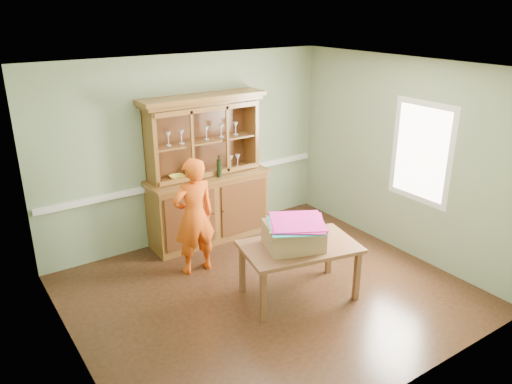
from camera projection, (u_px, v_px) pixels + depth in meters
floor at (268, 293)px, 6.13m from camera, size 4.50×4.50×0.00m
ceiling at (271, 69)px, 5.17m from camera, size 4.50×4.50×0.00m
wall_back at (189, 150)px, 7.20m from camera, size 4.50×0.00×4.50m
wall_left at (66, 240)px, 4.47m from camera, size 0.00×4.00×4.00m
wall_right at (403, 158)px, 6.83m from camera, size 0.00×4.00×4.00m
wall_front at (411, 261)px, 4.10m from camera, size 4.50×0.00×4.50m
chair_rail at (191, 180)px, 7.34m from camera, size 4.41×0.05×0.08m
framed_map at (57, 208)px, 4.64m from camera, size 0.03×0.60×0.46m
window_panel at (421, 153)px, 6.54m from camera, size 0.03×0.96×1.36m
china_hutch at (207, 191)px, 7.29m from camera, size 1.84×0.61×2.16m
dining_table at (299, 251)px, 5.88m from camera, size 1.49×1.08×0.67m
cardboard_box at (293, 236)px, 5.76m from camera, size 0.76×0.68×0.30m
kite_stack at (295, 223)px, 5.67m from camera, size 0.81×0.81×0.04m
person at (194, 216)px, 6.38m from camera, size 0.58×0.39×1.56m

